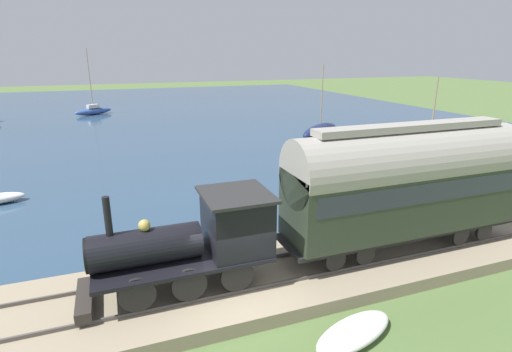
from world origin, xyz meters
TOP-DOWN VIEW (x-y plane):
  - ground_plane at (0.00, 0.00)m, footprint 200.00×200.00m
  - harbor_water at (43.69, 0.00)m, footprint 80.00×80.00m
  - rail_embankment at (1.15, 0.00)m, footprint 4.48×56.00m
  - steam_locomotive at (1.15, 0.87)m, footprint 2.31×5.99m
  - passenger_coach at (1.15, -6.89)m, footprint 2.38×9.60m
  - sailboat_blue at (45.59, 4.97)m, footprint 3.54×4.81m
  - sailboat_yellow at (10.44, -16.83)m, footprint 1.31×3.34m
  - sailboat_navy at (22.06, -15.04)m, footprint 4.63×5.80m
  - rowboat_near_shore at (11.61, -9.26)m, footprint 1.69×1.96m
  - beached_dinghy at (-2.27, -2.65)m, footprint 1.88×3.00m

SIDE VIEW (x-z plane):
  - ground_plane at x=0.00m, z-range 0.00..0.00m
  - harbor_water at x=43.69m, z-range 0.00..0.01m
  - rowboat_near_shore at x=11.61m, z-range 0.01..0.35m
  - beached_dinghy at x=-2.27m, z-range 0.00..0.44m
  - rail_embankment at x=1.15m, z-range -0.06..0.53m
  - sailboat_yellow at x=10.44m, z-range -2.58..3.63m
  - sailboat_blue at x=45.59m, z-range -3.56..4.65m
  - sailboat_navy at x=22.06m, z-range -2.65..4.08m
  - steam_locomotive at x=1.15m, z-range 0.59..3.86m
  - passenger_coach at x=1.15m, z-range 0.83..5.53m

